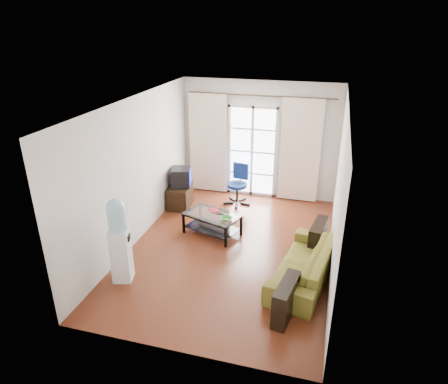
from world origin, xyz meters
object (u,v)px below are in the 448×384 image
(crt_tv, at_px, (180,177))
(task_chair, at_px, (238,192))
(coffee_table, at_px, (212,221))
(sofa, at_px, (304,264))
(water_cooler, at_px, (119,239))
(tv_stand, at_px, (180,196))

(crt_tv, bearing_deg, task_chair, 6.12)
(task_chair, bearing_deg, coffee_table, -86.28)
(sofa, relative_size, water_cooler, 1.40)
(coffee_table, xyz_separation_m, water_cooler, (-0.96, -1.82, 0.48))
(crt_tv, height_order, water_cooler, water_cooler)
(sofa, distance_m, tv_stand, 3.56)
(coffee_table, relative_size, crt_tv, 2.25)
(coffee_table, xyz_separation_m, task_chair, (0.14, 1.53, -0.01))
(coffee_table, bearing_deg, crt_tv, 135.11)
(tv_stand, bearing_deg, sofa, -40.36)
(sofa, bearing_deg, coffee_table, -108.80)
(tv_stand, height_order, water_cooler, water_cooler)
(crt_tv, bearing_deg, water_cooler, -103.63)
(tv_stand, height_order, task_chair, task_chair)
(task_chair, bearing_deg, crt_tv, -149.31)
(task_chair, relative_size, water_cooler, 0.64)
(sofa, distance_m, water_cooler, 2.98)
(sofa, xyz_separation_m, tv_stand, (-2.93, 2.03, -0.03))
(coffee_table, relative_size, task_chair, 1.30)
(sofa, height_order, coffee_table, sofa)
(tv_stand, xyz_separation_m, task_chair, (1.20, 0.52, 0.02))
(sofa, relative_size, coffee_table, 1.69)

